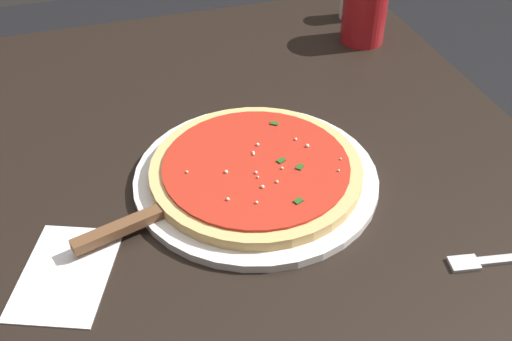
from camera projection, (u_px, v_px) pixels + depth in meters
The scene contains 7 objects.
restaurant_table at pixel (263, 237), 0.97m from camera, with size 1.13×0.86×0.75m.
serving_plate at pixel (256, 178), 0.88m from camera, with size 0.35×0.35×0.01m, color white.
pizza at pixel (256, 169), 0.87m from camera, with size 0.30×0.30×0.02m.
pizza_server at pixel (150, 217), 0.80m from camera, with size 0.10×0.22×0.01m.
cup_tall_drink at pixel (364, 16), 1.18m from camera, with size 0.08×0.08×0.10m, color #B2191E.
napkin_folded_right at pixel (66, 273), 0.74m from camera, with size 0.16×0.11×0.00m, color white.
parmesan_shaker at pixel (351, 0), 1.27m from camera, with size 0.05×0.05×0.07m.
Camera 1 is at (0.65, -0.21, 1.32)m, focal length 43.24 mm.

